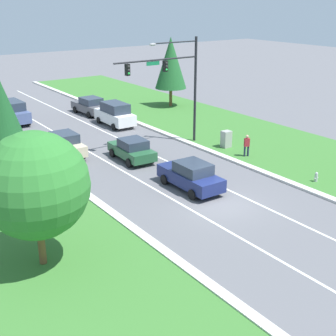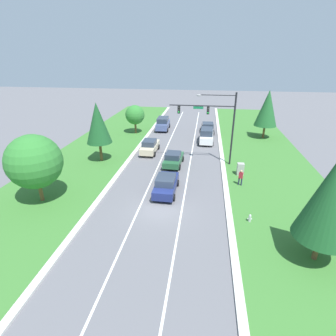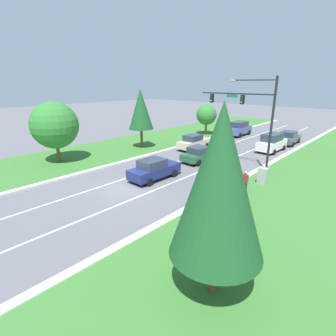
% 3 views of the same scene
% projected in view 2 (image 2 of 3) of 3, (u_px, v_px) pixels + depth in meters
% --- Properties ---
extents(ground_plane, '(160.00, 160.00, 0.00)m').
position_uv_depth(ground_plane, '(160.00, 209.00, 22.03)').
color(ground_plane, '#5B5B60').
extents(curb_strip_right, '(0.50, 90.00, 0.15)m').
position_uv_depth(curb_strip_right, '(229.00, 213.00, 21.26)').
color(curb_strip_right, beige).
rests_on(curb_strip_right, ground_plane).
extents(curb_strip_left, '(0.50, 90.00, 0.15)m').
position_uv_depth(curb_strip_left, '(96.00, 203.00, 22.74)').
color(curb_strip_left, beige).
rests_on(curb_strip_left, ground_plane).
extents(grass_verge_right, '(10.00, 90.00, 0.08)m').
position_uv_depth(grass_verge_right, '(297.00, 219.00, 20.59)').
color(grass_verge_right, '#38702D').
rests_on(grass_verge_right, ground_plane).
extents(grass_verge_left, '(10.00, 90.00, 0.08)m').
position_uv_depth(grass_verge_left, '(41.00, 199.00, 23.44)').
color(grass_verge_left, '#38702D').
rests_on(grass_verge_left, ground_plane).
extents(lane_stripe_inner_left, '(0.14, 81.00, 0.01)m').
position_uv_depth(lane_stripe_inner_left, '(140.00, 207.00, 22.26)').
color(lane_stripe_inner_left, white).
rests_on(lane_stripe_inner_left, ground_plane).
extents(lane_stripe_inner_right, '(0.14, 81.00, 0.01)m').
position_uv_depth(lane_stripe_inner_right, '(182.00, 210.00, 21.79)').
color(lane_stripe_inner_right, white).
rests_on(lane_stripe_inner_right, ground_plane).
extents(traffic_signal_mast, '(7.25, 0.41, 8.26)m').
position_uv_depth(traffic_signal_mast, '(215.00, 118.00, 28.88)').
color(traffic_signal_mast, black).
rests_on(traffic_signal_mast, ground_plane).
extents(white_suv, '(2.09, 4.71, 2.11)m').
position_uv_depth(white_suv, '(207.00, 136.00, 38.11)').
color(white_suv, white).
rests_on(white_suv, ground_plane).
extents(champagne_sedan, '(2.00, 4.61, 1.78)m').
position_uv_depth(champagne_sedan, '(150.00, 146.00, 34.21)').
color(champagne_sedan, beige).
rests_on(champagne_sedan, ground_plane).
extents(navy_sedan, '(2.08, 4.66, 1.74)m').
position_uv_depth(navy_sedan, '(166.00, 184.00, 24.28)').
color(navy_sedan, navy).
rests_on(navy_sedan, ground_plane).
extents(graphite_sedan, '(2.26, 4.70, 1.69)m').
position_uv_depth(graphite_sedan, '(208.00, 128.00, 42.99)').
color(graphite_sedan, '#4C4C51').
rests_on(graphite_sedan, ground_plane).
extents(slate_blue_suv, '(2.25, 4.97, 2.13)m').
position_uv_depth(slate_blue_suv, '(163.00, 123.00, 44.63)').
color(slate_blue_suv, '#475684').
rests_on(slate_blue_suv, ground_plane).
extents(forest_sedan, '(2.20, 4.30, 1.59)m').
position_uv_depth(forest_sedan, '(173.00, 159.00, 30.37)').
color(forest_sedan, '#235633').
rests_on(forest_sedan, ground_plane).
extents(utility_cabinet, '(0.70, 0.60, 1.37)m').
position_uv_depth(utility_cabinet, '(240.00, 169.00, 27.84)').
color(utility_cabinet, '#9E9E99').
rests_on(utility_cabinet, ground_plane).
extents(pedestrian, '(0.44, 0.35, 1.69)m').
position_uv_depth(pedestrian, '(241.00, 177.00, 25.50)').
color(pedestrian, '#232842').
rests_on(pedestrian, ground_plane).
extents(fire_hydrant, '(0.34, 0.20, 0.70)m').
position_uv_depth(fire_hydrant, '(250.00, 218.00, 20.12)').
color(fire_hydrant, '#B7B7BC').
rests_on(fire_hydrant, ground_plane).
extents(conifer_near_right_tree, '(3.29, 3.29, 7.25)m').
position_uv_depth(conifer_near_right_tree, '(267.00, 108.00, 38.67)').
color(conifer_near_right_tree, brown).
rests_on(conifer_near_right_tree, ground_plane).
extents(oak_near_left_tree, '(3.04, 3.04, 4.60)m').
position_uv_depth(oak_near_left_tree, '(135.00, 115.00, 41.66)').
color(oak_near_left_tree, brown).
rests_on(oak_near_left_tree, ground_plane).
extents(conifer_far_right_tree, '(3.40, 3.40, 7.24)m').
position_uv_depth(conifer_far_right_tree, '(331.00, 197.00, 14.80)').
color(conifer_far_right_tree, brown).
rests_on(conifer_far_right_tree, ground_plane).
extents(oak_far_left_tree, '(4.56, 4.56, 6.04)m').
position_uv_depth(oak_far_left_tree, '(34.00, 162.00, 21.70)').
color(oak_far_left_tree, brown).
rests_on(oak_far_left_tree, ground_plane).
extents(conifer_mid_left_tree, '(2.93, 2.93, 7.04)m').
position_uv_depth(conifer_mid_left_tree, '(98.00, 123.00, 30.02)').
color(conifer_mid_left_tree, brown).
rests_on(conifer_mid_left_tree, ground_plane).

